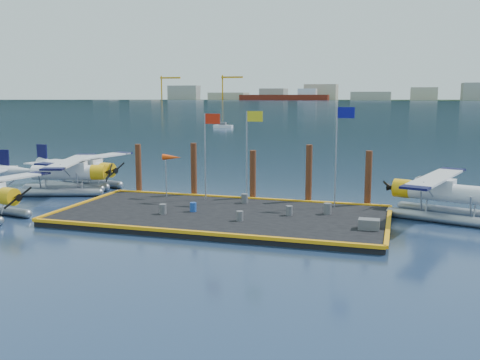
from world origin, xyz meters
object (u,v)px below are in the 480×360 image
object	(u,v)px
drum_3	(163,209)
piling_4	(368,181)
crate	(369,224)
flagpole_blue	(339,142)
drum_1	(240,216)
drum_4	(327,209)
seaplane_b	(66,175)
drum_0	(193,207)
windsock	(172,158)
flagpole_red	(208,143)
drum_5	(245,198)
flagpole_yellow	(250,142)
piling_2	(253,177)
piling_1	(194,172)
seaplane_c	(85,170)
piling_3	(309,176)
piling_0	(139,170)
drum_2	(289,211)
seaplane_d	(442,195)

from	to	relation	value
drum_3	piling_4	distance (m)	13.74
crate	flagpole_blue	xyz separation A→B (m)	(-2.30, 5.41, 4.00)
piling_4	flagpole_blue	bearing A→B (deg)	-138.42
drum_1	drum_4	bearing A→B (deg)	34.92
seaplane_b	drum_0	size ratio (longest dim) A/B	16.86
windsock	flagpole_red	bearing A→B (deg)	0.00
drum_5	flagpole_yellow	world-z (taller)	flagpole_yellow
windsock	piling_2	xyz separation A→B (m)	(5.53, 1.60, -1.33)
windsock	piling_1	xyz separation A→B (m)	(1.03, 1.60, -1.13)
seaplane_c	drum_1	xyz separation A→B (m)	(16.22, -9.21, -0.81)
drum_4	drum_3	bearing A→B (deg)	-163.62
windsock	piling_2	size ratio (longest dim) A/B	0.82
drum_1	flagpole_blue	size ratio (longest dim) A/B	0.09
drum_5	piling_3	world-z (taller)	piling_3
drum_0	drum_5	distance (m)	4.22
drum_1	windsock	world-z (taller)	windsock
flagpole_yellow	windsock	world-z (taller)	flagpole_yellow
drum_5	piling_0	bearing A→B (deg)	166.99
piling_3	piling_4	xyz separation A→B (m)	(4.00, 0.00, -0.15)
drum_1	piling_4	bearing A→B (deg)	46.23
drum_2	piling_4	bearing A→B (deg)	48.35
seaplane_d	drum_0	bearing A→B (deg)	122.98
seaplane_d	drum_2	bearing A→B (deg)	128.72
seaplane_c	windsock	xyz separation A→B (m)	(9.52, -3.68, 1.73)
piling_2	piling_4	size ratio (longest dim) A/B	0.95
drum_5	seaplane_d	bearing A→B (deg)	2.96
seaplane_b	crate	world-z (taller)	seaplane_b
drum_2	drum_3	size ratio (longest dim) A/B	0.96
drum_4	flagpole_red	size ratio (longest dim) A/B	0.11
seaplane_c	seaplane_d	distance (m)	27.83
crate	piling_4	bearing A→B (deg)	94.08
crate	piling_4	distance (m)	7.15
flagpole_yellow	piling_1	distance (m)	5.52
flagpole_red	flagpole_blue	world-z (taller)	flagpole_blue
flagpole_blue	piling_3	size ratio (longest dim) A/B	1.51
piling_0	piling_2	distance (m)	9.00
piling_0	piling_4	xyz separation A→B (m)	(17.00, 0.00, 0.00)
piling_0	seaplane_c	bearing A→B (deg)	161.06
flagpole_red	drum_0	bearing A→B (deg)	-83.82
flagpole_blue	piling_2	size ratio (longest dim) A/B	1.71
drum_4	windsock	world-z (taller)	windsock
drum_3	flagpole_red	xyz separation A→B (m)	(1.11, 5.14, 3.69)
drum_0	drum_1	size ratio (longest dim) A/B	1.00
crate	flagpole_red	xyz separation A→B (m)	(-11.29, 5.41, 3.71)
drum_5	piling_1	xyz separation A→B (m)	(-4.49, 2.08, 1.38)
flagpole_yellow	drum_1	bearing A→B (deg)	-80.08
piling_0	piling_2	world-z (taller)	piling_0
drum_3	piling_3	world-z (taller)	piling_3
drum_0	drum_2	bearing A→B (deg)	6.43
piling_1	drum_4	bearing A→B (deg)	-20.58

